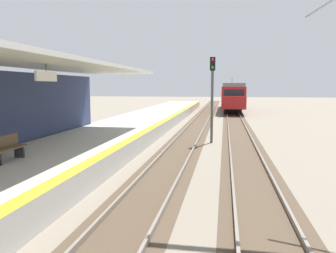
# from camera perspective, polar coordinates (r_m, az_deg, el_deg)

# --- Properties ---
(station_platform) EXTENTS (5.00, 80.00, 0.91)m
(station_platform) POSITION_cam_1_polar(r_m,az_deg,el_deg) (17.94, -12.44, -2.83)
(station_platform) COLOR #B7B5AD
(station_platform) RESTS_ON ground
(track_pair_nearest_platform) EXTENTS (2.34, 120.00, 0.16)m
(track_pair_nearest_platform) POSITION_cam_1_polar(r_m,az_deg,el_deg) (20.77, 3.19, -2.47)
(track_pair_nearest_platform) COLOR #4C3D2D
(track_pair_nearest_platform) RESTS_ON ground
(track_pair_middle) EXTENTS (2.34, 120.00, 0.16)m
(track_pair_middle) POSITION_cam_1_polar(r_m,az_deg,el_deg) (20.66, 12.60, -2.68)
(track_pair_middle) COLOR #4C3D2D
(track_pair_middle) RESTS_ON ground
(approaching_train) EXTENTS (2.93, 19.60, 4.76)m
(approaching_train) POSITION_cam_1_polar(r_m,az_deg,el_deg) (48.50, 11.09, 5.33)
(approaching_train) COLOR maroon
(approaching_train) RESTS_ON ground
(rail_signal_post) EXTENTS (0.32, 0.34, 5.20)m
(rail_signal_post) POSITION_cam_1_polar(r_m,az_deg,el_deg) (20.19, 7.68, 6.17)
(rail_signal_post) COLOR #4C4C4C
(rail_signal_post) RESTS_ON ground
(platform_bench) EXTENTS (0.45, 1.60, 0.88)m
(platform_bench) POSITION_cam_1_polar(r_m,az_deg,el_deg) (12.54, -26.26, -3.29)
(platform_bench) COLOR brown
(platform_bench) RESTS_ON station_platform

